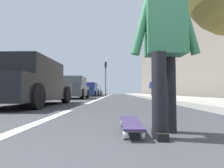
% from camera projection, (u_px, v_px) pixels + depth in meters
% --- Properties ---
extents(ground_plane, '(80.00, 80.00, 0.00)m').
position_uv_depth(ground_plane, '(118.00, 99.00, 10.83)').
color(ground_plane, '#38383D').
extents(lane_stripe_white, '(52.00, 0.16, 0.01)m').
position_uv_depth(lane_stripe_white, '(107.00, 96.00, 20.85)').
color(lane_stripe_white, silver).
rests_on(lane_stripe_white, ground).
extents(sidewalk_curb, '(52.00, 3.20, 0.14)m').
position_uv_depth(sidewalk_curb, '(150.00, 96.00, 18.73)').
color(sidewalk_curb, '#9E9B93').
rests_on(sidewalk_curb, ground).
extents(building_facade, '(40.00, 1.20, 9.32)m').
position_uv_depth(building_facade, '(167.00, 60.00, 22.87)').
color(building_facade, slate).
rests_on(building_facade, ground).
extents(skateboard, '(0.84, 0.21, 0.11)m').
position_uv_depth(skateboard, '(131.00, 123.00, 1.92)').
color(skateboard, white).
rests_on(skateboard, ground).
extents(skater_person, '(0.46, 0.72, 1.64)m').
position_uv_depth(skater_person, '(165.00, 44.00, 1.80)').
color(skater_person, black).
rests_on(skater_person, ground).
extents(parked_car_near, '(4.15, 1.84, 1.49)m').
position_uv_depth(parked_car_near, '(30.00, 84.00, 5.68)').
color(parked_car_near, black).
rests_on(parked_car_near, ground).
extents(parked_car_mid, '(4.13, 2.07, 1.49)m').
position_uv_depth(parked_car_mid, '(73.00, 88.00, 12.10)').
color(parked_car_mid, '#4C5156').
rests_on(parked_car_mid, ground).
extents(parked_car_far, '(4.35, 1.95, 1.46)m').
position_uv_depth(parked_car_far, '(89.00, 90.00, 19.04)').
color(parked_car_far, navy).
rests_on(parked_car_far, ground).
extents(parked_car_end, '(4.53, 2.05, 1.47)m').
position_uv_depth(parked_car_end, '(95.00, 90.00, 24.54)').
color(parked_car_end, silver).
rests_on(parked_car_end, ground).
extents(traffic_light, '(0.33, 0.28, 4.73)m').
position_uv_depth(traffic_light, '(106.00, 72.00, 24.51)').
color(traffic_light, '#2D2D2D').
rests_on(traffic_light, ground).
extents(pedestrian_distant, '(0.43, 0.67, 1.53)m').
position_uv_depth(pedestrian_distant, '(152.00, 87.00, 14.80)').
color(pedestrian_distant, brown).
rests_on(pedestrian_distant, ground).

